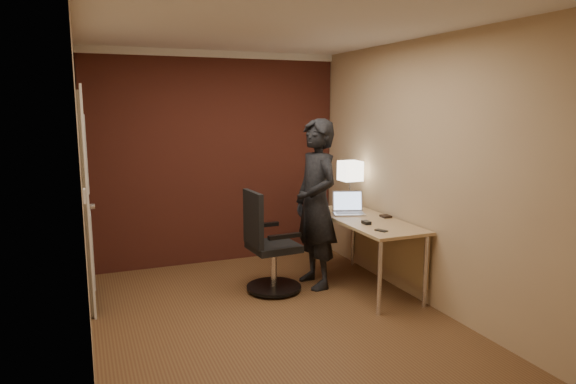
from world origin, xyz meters
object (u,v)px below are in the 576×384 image
at_px(wallet, 386,216).
at_px(mouse, 366,223).
at_px(desk_lamp, 350,172).
at_px(person, 316,204).
at_px(laptop, 348,207).
at_px(desk, 371,230).
at_px(phone, 381,230).
at_px(office_chair, 268,249).

bearing_deg(wallet, mouse, -151.00).
bearing_deg(desk_lamp, person, -151.26).
relative_size(desk_lamp, laptop, 1.35).
bearing_deg(person, mouse, 32.24).
bearing_deg(desk, wallet, -8.76).
distance_m(desk, person, 0.64).
height_order(phone, person, person).
bearing_deg(laptop, phone, -96.98).
height_order(phone, wallet, wallet).
bearing_deg(phone, wallet, 32.03).
distance_m(phone, person, 0.82).
bearing_deg(laptop, desk, -71.11).
distance_m(phone, office_chair, 1.17).
xyz_separation_m(wallet, office_chair, (-1.21, 0.26, -0.29)).
height_order(mouse, wallet, mouse).
distance_m(laptop, phone, 0.83).
bearing_deg(phone, desk, 46.62).
bearing_deg(desk_lamp, phone, -103.32).
height_order(desk, laptop, laptop).
height_order(desk, person, person).
distance_m(desk, mouse, 0.32).
xyz_separation_m(phone, office_chair, (-0.85, 0.74, -0.28)).
bearing_deg(office_chair, wallet, -12.03).
height_order(laptop, phone, laptop).
bearing_deg(phone, person, 91.64).
bearing_deg(desk_lamp, laptop, -122.18).
distance_m(laptop, wallet, 0.43).
relative_size(desk_lamp, person, 0.31).
distance_m(phone, wallet, 0.61).
height_order(desk, office_chair, office_chair).
height_order(laptop, person, person).
distance_m(mouse, wallet, 0.40).
height_order(laptop, wallet, laptop).
relative_size(desk, office_chair, 1.46).
relative_size(desk_lamp, mouse, 5.35).
xyz_separation_m(desk, person, (-0.52, 0.24, 0.27)).
bearing_deg(mouse, desk_lamp, 73.88).
distance_m(desk, wallet, 0.21).
height_order(desk, desk_lamp, desk_lamp).
xyz_separation_m(desk_lamp, phone, (-0.25, -1.06, -0.41)).
bearing_deg(office_chair, mouse, -27.46).
bearing_deg(desk_lamp, mouse, -107.08).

